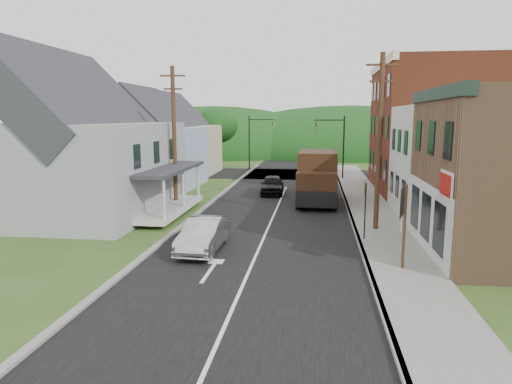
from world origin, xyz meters
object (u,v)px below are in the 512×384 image
(silver_sedan, at_px, (204,235))
(route_sign_cluster, at_px, (404,214))
(dark_sedan, at_px, (272,185))
(warning_sign, at_px, (365,201))
(delivery_van, at_px, (318,177))

(silver_sedan, height_order, route_sign_cluster, route_sign_cluster)
(dark_sedan, relative_size, route_sign_cluster, 1.30)
(silver_sedan, distance_m, dark_sedan, 15.55)
(warning_sign, bearing_deg, silver_sedan, -153.45)
(silver_sedan, bearing_deg, delivery_van, 68.71)
(silver_sedan, distance_m, route_sign_cluster, 8.49)
(dark_sedan, relative_size, delivery_van, 0.65)
(silver_sedan, bearing_deg, dark_sedan, 85.61)
(delivery_van, xyz_separation_m, warning_sign, (2.17, -9.63, 0.18))
(silver_sedan, relative_size, delivery_van, 0.68)
(route_sign_cluster, bearing_deg, silver_sedan, -174.58)
(silver_sedan, xyz_separation_m, dark_sedan, (1.55, 15.47, -0.01))
(dark_sedan, bearing_deg, delivery_van, -47.92)
(route_sign_cluster, distance_m, warning_sign, 4.21)
(dark_sedan, height_order, route_sign_cluster, route_sign_cluster)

